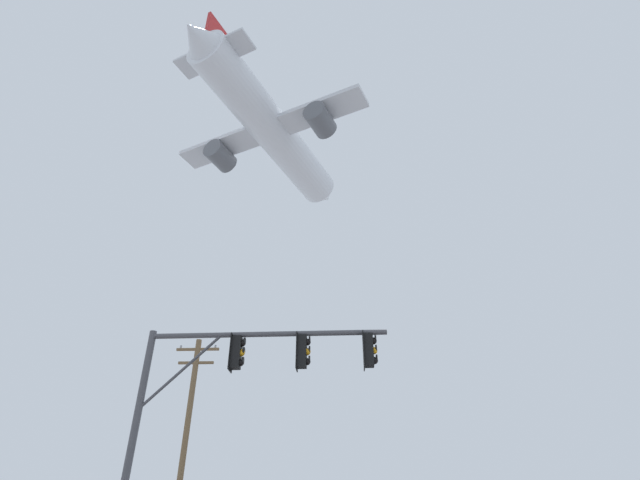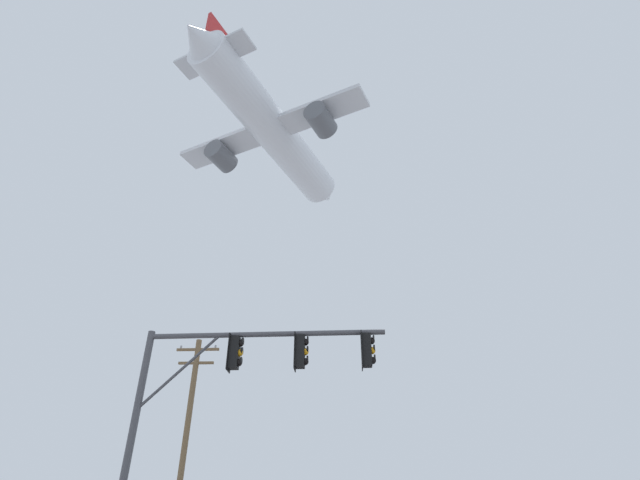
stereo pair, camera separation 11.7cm
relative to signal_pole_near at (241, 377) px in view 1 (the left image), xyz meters
The scene contains 3 objects.
signal_pole_near is the anchor object (origin of this frame).
utility_pole 11.42m from the signal_pole_near, 113.30° to the left, with size 2.20×0.28×9.59m.
airplane 44.93m from the signal_pole_near, 99.30° to the left, with size 22.69×29.38×8.34m.
Camera 1 is at (-0.62, -5.89, 1.38)m, focal length 26.43 mm.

